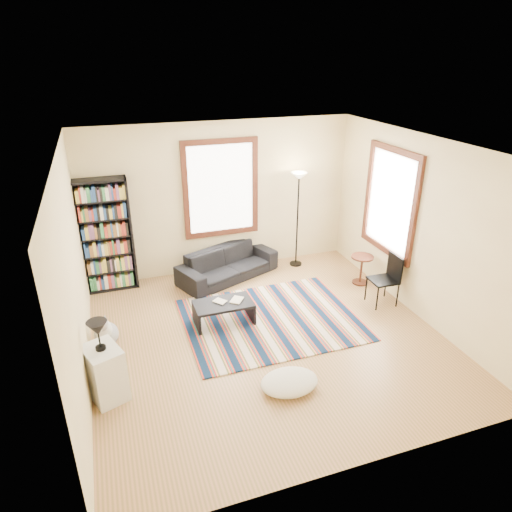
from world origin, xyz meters
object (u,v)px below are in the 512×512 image
object	(u,v)px
bookshelf	(106,236)
floor_cushion	(289,382)
sofa	(228,264)
floor_lamp	(297,220)
coffee_table	(224,313)
folding_chair	(383,280)
white_cabinet	(105,373)
side_table	(361,270)
dog	(105,328)

from	to	relation	value
bookshelf	floor_cushion	size ratio (longest dim) A/B	2.67
sofa	floor_lamp	bearing A→B (deg)	-18.48
floor_lamp	bookshelf	bearing A→B (deg)	177.22
coffee_table	folding_chair	bearing A→B (deg)	-5.77
sofa	white_cabinet	size ratio (longest dim) A/B	2.71
floor_cushion	side_table	world-z (taller)	side_table
sofa	folding_chair	world-z (taller)	folding_chair
coffee_table	floor_cushion	distance (m)	1.78
side_table	dog	bearing A→B (deg)	-174.14
floor_cushion	floor_lamp	world-z (taller)	floor_lamp
side_table	bookshelf	bearing A→B (deg)	163.35
coffee_table	white_cabinet	size ratio (longest dim) A/B	1.29
bookshelf	folding_chair	distance (m)	4.74
folding_chair	floor_lamp	bearing A→B (deg)	113.33
white_cabinet	side_table	bearing A→B (deg)	-0.48
dog	side_table	bearing A→B (deg)	21.42
bookshelf	floor_cushion	world-z (taller)	bookshelf
sofa	coffee_table	xyz separation A→B (m)	(-0.48, -1.49, -0.10)
folding_chair	white_cabinet	world-z (taller)	folding_chair
floor_cushion	folding_chair	xyz separation A→B (m)	(2.28, 1.46, 0.34)
sofa	coffee_table	size ratio (longest dim) A/B	2.11
bookshelf	side_table	world-z (taller)	bookshelf
floor_cushion	side_table	size ratio (longest dim) A/B	1.39
bookshelf	coffee_table	bearing A→B (deg)	-48.03
folding_chair	white_cabinet	distance (m)	4.53
floor_cushion	floor_lamp	bearing A→B (deg)	65.23
sofa	folding_chair	bearing A→B (deg)	-61.45
side_table	white_cabinet	bearing A→B (deg)	-160.27
floor_cushion	dog	bearing A→B (deg)	140.61
bookshelf	floor_cushion	xyz separation A→B (m)	(1.97, -3.49, -0.91)
floor_cushion	folding_chair	distance (m)	2.73
bookshelf	floor_cushion	distance (m)	4.11
bookshelf	white_cabinet	world-z (taller)	bookshelf
white_cabinet	dog	distance (m)	1.16
sofa	coffee_table	distance (m)	1.57
floor_lamp	folding_chair	distance (m)	2.07
floor_lamp	dog	bearing A→B (deg)	-156.79
white_cabinet	coffee_table	bearing A→B (deg)	12.22
folding_chair	dog	xyz separation A→B (m)	(-4.41, 0.29, -0.16)
coffee_table	floor_lamp	distance (m)	2.60
sofa	bookshelf	xyz separation A→B (m)	(-2.07, 0.27, 0.72)
floor_lamp	sofa	bearing A→B (deg)	-176.00
floor_lamp	white_cabinet	size ratio (longest dim) A/B	2.66
coffee_table	floor_lamp	world-z (taller)	floor_lamp
dog	floor_cushion	bearing A→B (deg)	-23.83
floor_lamp	floor_cushion	bearing A→B (deg)	-114.77
bookshelf	dog	bearing A→B (deg)	-95.48
coffee_table	floor_cushion	xyz separation A→B (m)	(0.38, -1.73, -0.09)
folding_chair	dog	distance (m)	4.42
sofa	folding_chair	size ratio (longest dim) A/B	2.21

